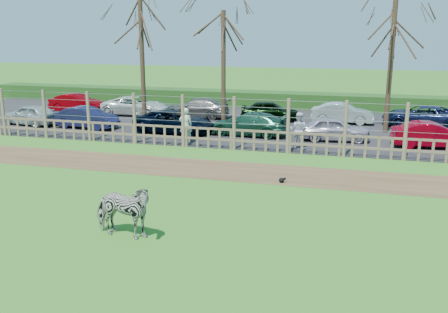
% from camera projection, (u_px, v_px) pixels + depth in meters
% --- Properties ---
extents(ground, '(120.00, 120.00, 0.00)m').
position_uv_depth(ground, '(173.00, 207.00, 15.84)').
color(ground, '#57933D').
rests_on(ground, ground).
extents(dirt_strip, '(34.00, 2.80, 0.01)m').
position_uv_depth(dirt_strip, '(213.00, 169.00, 20.04)').
color(dirt_strip, brown).
rests_on(dirt_strip, ground).
extents(asphalt, '(44.00, 13.00, 0.04)m').
position_uv_depth(asphalt, '(261.00, 125.00, 29.40)').
color(asphalt, '#232326').
rests_on(asphalt, ground).
extents(hedge, '(46.00, 2.00, 1.10)m').
position_uv_depth(hedge, '(279.00, 100.00, 35.81)').
color(hedge, '#1E4716').
rests_on(hedge, ground).
extents(fence, '(30.16, 0.16, 2.50)m').
position_uv_depth(fence, '(234.00, 133.00, 23.12)').
color(fence, brown).
rests_on(fence, ground).
extents(tree_left, '(4.80, 4.80, 7.88)m').
position_uv_depth(tree_left, '(141.00, 27.00, 27.78)').
color(tree_left, '#3D2B1E').
rests_on(tree_left, ground).
extents(tree_mid, '(4.80, 4.80, 6.83)m').
position_uv_depth(tree_mid, '(223.00, 41.00, 27.77)').
color(tree_mid, '#3D2B1E').
rests_on(tree_mid, ground).
extents(tree_right, '(4.80, 4.80, 7.35)m').
position_uv_depth(tree_right, '(393.00, 34.00, 25.87)').
color(tree_right, '#3D2B1E').
rests_on(tree_right, ground).
extents(zebra, '(1.86, 0.95, 1.53)m').
position_uv_depth(zebra, '(122.00, 211.00, 13.31)').
color(zebra, gray).
rests_on(zebra, ground).
extents(visitor_a, '(0.73, 0.60, 1.72)m').
position_uv_depth(visitor_a, '(186.00, 125.00, 24.48)').
color(visitor_a, beige).
rests_on(visitor_a, asphalt).
extents(visitor_b, '(0.96, 0.82, 1.72)m').
position_uv_depth(visitor_b, '(299.00, 130.00, 23.20)').
color(visitor_b, silver).
rests_on(visitor_b, asphalt).
extents(crow, '(0.26, 0.19, 0.21)m').
position_uv_depth(crow, '(282.00, 180.00, 18.29)').
color(crow, black).
rests_on(crow, ground).
extents(car_0, '(3.68, 1.88, 1.20)m').
position_uv_depth(car_0, '(30.00, 115.00, 29.14)').
color(car_0, '#B6C3C0').
rests_on(car_0, asphalt).
extents(car_1, '(3.71, 1.49, 1.20)m').
position_uv_depth(car_1, '(87.00, 117.00, 28.16)').
color(car_1, '#1B1E4B').
rests_on(car_1, asphalt).
extents(car_2, '(4.43, 2.25, 1.20)m').
position_uv_depth(car_2, '(174.00, 122.00, 26.88)').
color(car_2, black).
rests_on(car_2, asphalt).
extents(car_3, '(4.23, 1.94, 1.20)m').
position_uv_depth(car_3, '(249.00, 124.00, 26.22)').
color(car_3, '#184833').
rests_on(car_3, asphalt).
extents(car_4, '(3.66, 1.80, 1.20)m').
position_uv_depth(car_4, '(334.00, 129.00, 24.97)').
color(car_4, '#B5ADBE').
rests_on(car_4, asphalt).
extents(car_5, '(3.76, 1.65, 1.20)m').
position_uv_depth(car_5, '(432.00, 135.00, 23.49)').
color(car_5, maroon).
rests_on(car_5, asphalt).
extents(car_7, '(3.66, 1.32, 1.20)m').
position_uv_depth(car_7, '(76.00, 103.00, 33.85)').
color(car_7, '#8D0209').
rests_on(car_7, asphalt).
extents(car_8, '(4.36, 2.08, 1.20)m').
position_uv_depth(car_8, '(135.00, 106.00, 32.47)').
color(car_8, white).
rests_on(car_8, asphalt).
extents(car_9, '(4.22, 1.89, 1.20)m').
position_uv_depth(car_9, '(196.00, 108.00, 31.49)').
color(car_9, '#64625D').
rests_on(car_9, asphalt).
extents(car_10, '(3.66, 1.80, 1.20)m').
position_uv_depth(car_10, '(270.00, 111.00, 30.52)').
color(car_10, black).
rests_on(car_10, asphalt).
extents(car_11, '(3.64, 1.27, 1.20)m').
position_uv_depth(car_11, '(342.00, 113.00, 29.62)').
color(car_11, '#ADC4B6').
rests_on(car_11, asphalt).
extents(car_12, '(4.43, 2.26, 1.20)m').
position_uv_depth(car_12, '(421.00, 116.00, 28.64)').
color(car_12, '#161F45').
rests_on(car_12, asphalt).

